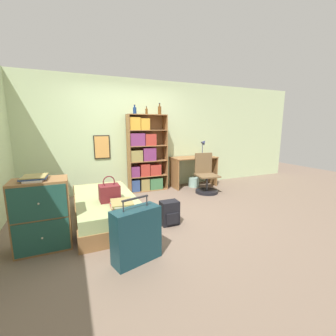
% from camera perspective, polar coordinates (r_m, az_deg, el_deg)
% --- Properties ---
extents(ground_plane, '(14.00, 14.00, 0.00)m').
position_cam_1_polar(ground_plane, '(4.12, -4.26, -11.17)').
color(ground_plane, '#756051').
extents(wall_back, '(10.00, 0.09, 2.60)m').
position_cam_1_polar(wall_back, '(5.39, -10.25, 7.98)').
color(wall_back, beige).
rests_on(wall_back, ground_plane).
extents(bed, '(0.94, 1.90, 0.40)m').
position_cam_1_polar(bed, '(3.90, -15.54, -9.70)').
color(bed, olive).
rests_on(bed, ground_plane).
extents(handbag, '(0.30, 0.26, 0.39)m').
position_cam_1_polar(handbag, '(3.54, -14.66, -6.07)').
color(handbag, maroon).
rests_on(handbag, bed).
extents(book_stack_on_bed, '(0.33, 0.39, 0.09)m').
position_cam_1_polar(book_stack_on_bed, '(3.26, -11.72, -8.93)').
color(book_stack_on_bed, '#B2382D').
rests_on(book_stack_on_bed, bed).
extents(suitcase, '(0.59, 0.37, 0.76)m').
position_cam_1_polar(suitcase, '(2.67, -8.05, -16.49)').
color(suitcase, '#143842').
rests_on(suitcase, ground_plane).
extents(dresser, '(0.63, 0.45, 0.89)m').
position_cam_1_polar(dresser, '(3.25, -29.29, -10.25)').
color(dresser, olive).
rests_on(dresser, ground_plane).
extents(magazine_pile_on_dresser, '(0.29, 0.36, 0.05)m').
position_cam_1_polar(magazine_pile_on_dresser, '(3.13, -30.77, -2.16)').
color(magazine_pile_on_dresser, silver).
rests_on(magazine_pile_on_dresser, dresser).
extents(bookcase, '(0.92, 0.31, 1.79)m').
position_cam_1_polar(bookcase, '(5.32, -5.99, 2.87)').
color(bookcase, olive).
rests_on(bookcase, ground_plane).
extents(bottle_green, '(0.08, 0.08, 0.20)m').
position_cam_1_polar(bottle_green, '(5.20, -8.45, 14.27)').
color(bottle_green, navy).
rests_on(bottle_green, bookcase).
extents(bottle_brown, '(0.06, 0.06, 0.18)m').
position_cam_1_polar(bottle_brown, '(5.33, -5.48, 14.15)').
color(bottle_brown, brown).
rests_on(bottle_brown, bookcase).
extents(bottle_clear, '(0.08, 0.08, 0.26)m').
position_cam_1_polar(bottle_clear, '(5.38, -2.15, 14.47)').
color(bottle_clear, brown).
rests_on(bottle_clear, bookcase).
extents(desk, '(1.14, 0.55, 0.76)m').
position_cam_1_polar(desk, '(5.78, 6.53, 0.48)').
color(desk, olive).
rests_on(desk, ground_plane).
extents(desk_lamp, '(0.19, 0.14, 0.45)m').
position_cam_1_polar(desk_lamp, '(5.87, 9.02, 5.83)').
color(desk_lamp, navy).
rests_on(desk_lamp, desk).
extents(desk_chair, '(0.53, 0.53, 0.91)m').
position_cam_1_polar(desk_chair, '(5.32, 9.60, -3.18)').
color(desk_chair, black).
rests_on(desk_chair, ground_plane).
extents(backpack, '(0.28, 0.23, 0.38)m').
position_cam_1_polar(backpack, '(3.59, 0.41, -11.36)').
color(backpack, black).
rests_on(backpack, ground_plane).
extents(waste_bin, '(0.27, 0.27, 0.24)m').
position_cam_1_polar(waste_bin, '(5.80, 6.55, -3.53)').
color(waste_bin, '#99C1B2').
rests_on(waste_bin, ground_plane).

